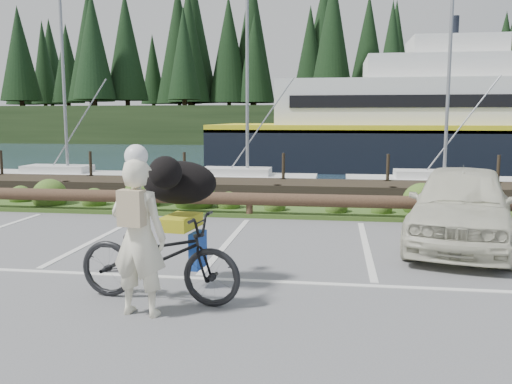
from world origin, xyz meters
TOP-DOWN VIEW (x-y plane):
  - ground at (0.00, 0.00)m, footprint 72.00×72.00m
  - harbor_backdrop at (0.40, 78.42)m, footprint 170.00×160.00m
  - vegetation_strip at (0.00, 5.30)m, footprint 34.00×1.60m
  - log_rail at (0.00, 4.60)m, footprint 32.00×0.30m
  - bicycle at (-0.23, -1.42)m, footprint 2.30×1.05m
  - cyclist at (-0.30, -1.93)m, footprint 0.75×0.54m
  - dog at (-0.14, -0.71)m, footprint 0.64×1.11m
  - parked_car at (4.34, 2.37)m, footprint 2.82×4.75m

SIDE VIEW (x-z plane):
  - harbor_backdrop at x=0.40m, z-range -15.00..15.00m
  - ground at x=0.00m, z-range 0.00..0.00m
  - log_rail at x=0.00m, z-range -0.30..0.30m
  - vegetation_strip at x=0.00m, z-range 0.00..0.10m
  - bicycle at x=-0.23m, z-range 0.00..1.17m
  - parked_car at x=4.34m, z-range 0.00..1.52m
  - cyclist at x=-0.30m, z-range 0.00..1.90m
  - dog at x=-0.14m, z-range 1.17..1.78m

